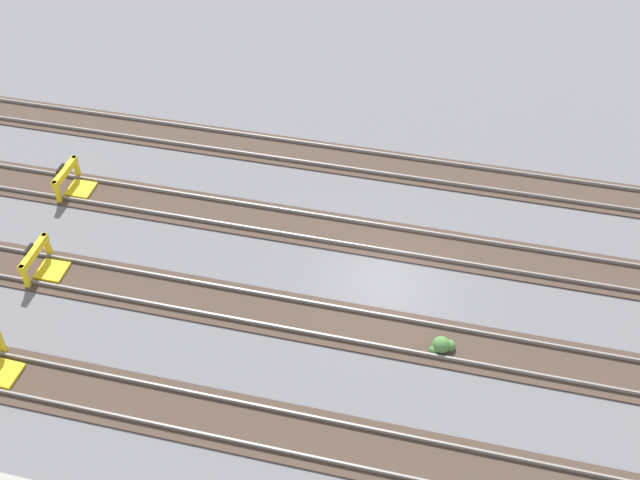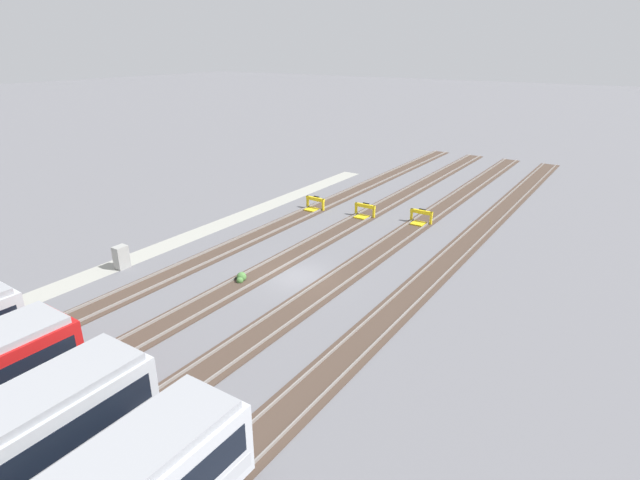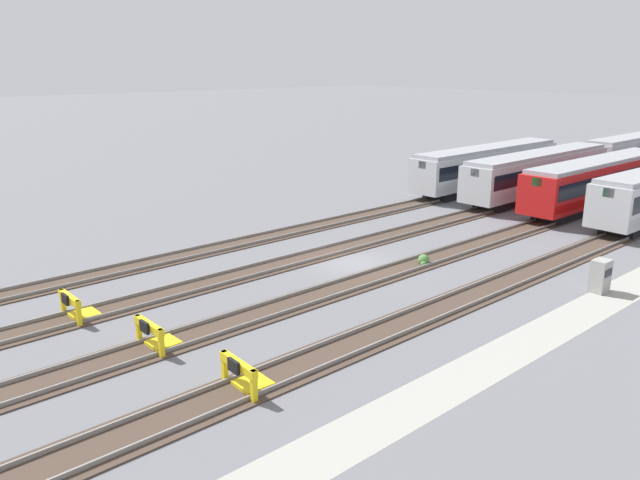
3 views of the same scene
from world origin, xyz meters
name	(u,v)px [view 1 (image 1 of 3)]	position (x,y,z in m)	size (l,w,h in m)	color
ground_plane	(384,284)	(0.00, 0.00, 0.00)	(400.00, 400.00, 0.00)	slate
rail_track_nearest	(346,445)	(0.00, -7.32, 0.04)	(90.00, 2.23, 0.21)	#47382D
rail_track_near_inner	(373,330)	(0.00, -2.44, 0.04)	(90.00, 2.24, 0.21)	#47382D
rail_track_middle	(394,241)	(0.00, 2.44, 0.04)	(90.00, 2.24, 0.21)	#47382D
rail_track_far_inner	(411,169)	(0.00, 7.32, 0.04)	(90.00, 2.23, 0.21)	#47382D
bumper_stop_near_inner_track	(43,263)	(-13.23, -2.44, 0.51)	(1.35, 2.00, 1.22)	yellow
bumper_stop_middle_track	(73,181)	(-14.40, 2.44, 0.51)	(1.34, 2.00, 1.22)	yellow
weed_clump	(442,346)	(2.54, -2.74, 0.24)	(0.92, 0.70, 0.64)	#4C7F3D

